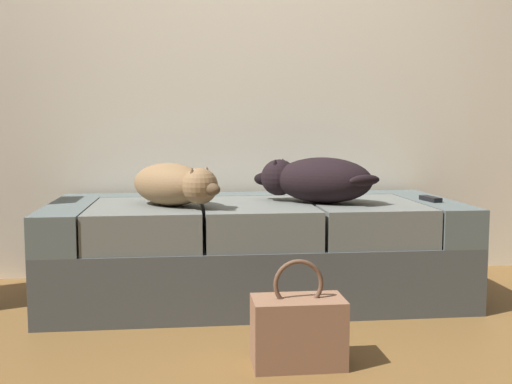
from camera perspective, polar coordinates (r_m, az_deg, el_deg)
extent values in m
plane|color=brown|center=(2.14, 3.13, -16.92)|extent=(10.00, 10.00, 0.00)
cube|color=beige|center=(3.59, -1.11, 15.10)|extent=(6.40, 0.10, 2.80)
cube|color=#444747|center=(3.08, -0.11, -6.80)|extent=(1.95, 0.89, 0.30)
cube|color=#4F5A59|center=(3.07, -16.59, -2.62)|extent=(0.20, 0.89, 0.17)
cube|color=#4F5A59|center=(3.25, 15.41, -2.11)|extent=(0.20, 0.89, 0.17)
cube|color=#4F5A59|center=(3.37, -0.75, -1.59)|extent=(1.55, 0.20, 0.17)
cube|color=slate|center=(2.92, -10.00, -2.87)|extent=(0.50, 0.67, 0.17)
cube|color=slate|center=(2.94, 0.11, -2.74)|extent=(0.50, 0.67, 0.17)
cube|color=slate|center=(3.04, 9.83, -2.53)|extent=(0.50, 0.67, 0.17)
ellipsoid|color=olive|center=(2.88, -7.89, 0.71)|extent=(0.46, 0.48, 0.19)
sphere|color=olive|center=(2.73, -5.16, 0.54)|extent=(0.16, 0.16, 0.16)
ellipsoid|color=#4E3A26|center=(2.68, -4.11, 0.25)|extent=(0.11, 0.11, 0.06)
cone|color=#4E3A26|center=(2.75, -4.50, 1.85)|extent=(0.04, 0.04, 0.05)
cone|color=#4E3A26|center=(2.70, -5.86, 1.75)|extent=(0.04, 0.04, 0.05)
ellipsoid|color=olive|center=(3.06, -9.51, 1.17)|extent=(0.17, 0.08, 0.05)
ellipsoid|color=black|center=(2.96, 6.15, 1.08)|extent=(0.54, 0.47, 0.22)
sphere|color=black|center=(3.04, 2.12, 1.34)|extent=(0.18, 0.18, 0.18)
ellipsoid|color=black|center=(3.07, 0.74, 1.20)|extent=(0.12, 0.11, 0.06)
cone|color=black|center=(2.99, 1.77, 2.54)|extent=(0.05, 0.05, 0.05)
cone|color=black|center=(3.08, 2.46, 2.64)|extent=(0.05, 0.05, 0.05)
ellipsoid|color=black|center=(2.85, 9.89, 1.05)|extent=(0.19, 0.14, 0.05)
cube|color=black|center=(3.14, 15.65, -0.60)|extent=(0.06, 0.15, 0.02)
cube|color=#855C44|center=(2.23, 3.87, -12.63)|extent=(0.32, 0.18, 0.24)
torus|color=brown|center=(2.19, 3.90, -8.40)|extent=(0.18, 0.02, 0.18)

